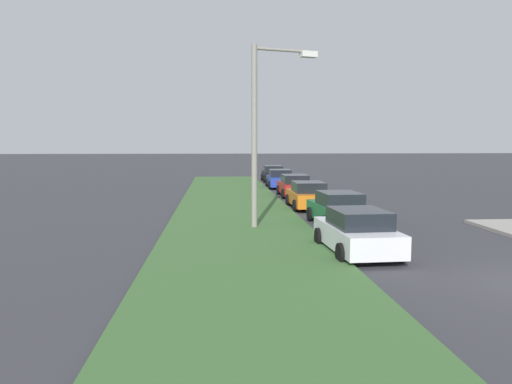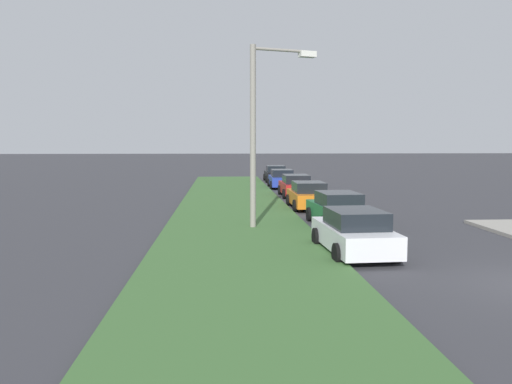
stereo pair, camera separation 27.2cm
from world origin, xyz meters
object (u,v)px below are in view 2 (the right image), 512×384
(streetlight, at_px, (261,123))
(parked_car_red, at_px, (296,186))
(parked_car_blue, at_px, (282,179))
(parked_car_black, at_px, (275,174))
(parked_car_orange, at_px, (308,195))
(parked_car_green, at_px, (337,209))
(parked_car_white, at_px, (354,232))

(streetlight, bearing_deg, parked_car_red, -14.56)
(parked_car_red, height_order, parked_car_blue, same)
(parked_car_blue, bearing_deg, parked_car_black, -0.58)
(parked_car_blue, bearing_deg, parked_car_orange, -178.86)
(streetlight, bearing_deg, parked_car_green, -78.77)
(parked_car_white, xyz_separation_m, parked_car_blue, (24.08, -0.48, 0.00))
(parked_car_orange, xyz_separation_m, streetlight, (-6.47, 3.08, 3.67))
(parked_car_blue, xyz_separation_m, streetlight, (-19.10, 3.10, 3.67))
(parked_car_orange, distance_m, parked_car_blue, 12.63)
(parked_car_orange, xyz_separation_m, parked_car_red, (6.13, -0.19, 0.00))
(parked_car_green, distance_m, parked_car_black, 25.08)
(parked_car_red, relative_size, streetlight, 0.57)
(parked_car_black, bearing_deg, parked_car_red, -179.42)
(parked_car_red, xyz_separation_m, parked_car_blue, (6.50, 0.17, 0.00))
(parked_car_orange, bearing_deg, parked_car_white, 177.69)
(parked_car_orange, bearing_deg, parked_car_blue, -0.15)
(parked_car_red, bearing_deg, parked_car_orange, 178.38)
(parked_car_orange, height_order, parked_car_blue, same)
(parked_car_orange, height_order, parked_car_red, same)
(parked_car_white, xyz_separation_m, parked_car_red, (17.58, -0.65, 0.00))
(parked_car_green, height_order, parked_car_blue, same)
(parked_car_green, relative_size, parked_car_orange, 1.02)
(parked_car_green, height_order, parked_car_red, same)
(parked_car_white, distance_m, parked_car_black, 30.74)
(parked_car_black, relative_size, streetlight, 0.58)
(parked_car_orange, relative_size, parked_car_blue, 0.99)
(parked_car_white, height_order, parked_car_black, same)
(parked_car_blue, relative_size, parked_car_black, 1.00)
(parked_car_blue, bearing_deg, parked_car_white, -179.89)
(parked_car_orange, relative_size, streetlight, 0.57)
(parked_car_blue, height_order, parked_car_black, same)
(parked_car_white, bearing_deg, parked_car_green, -10.22)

